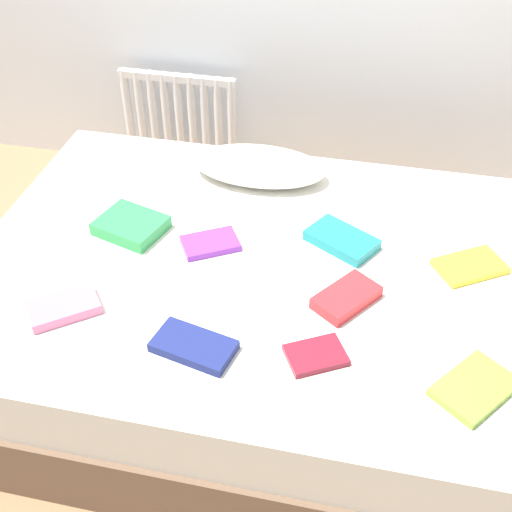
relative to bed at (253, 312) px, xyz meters
name	(u,v)px	position (x,y,z in m)	size (l,w,h in m)	color
ground_plane	(253,357)	(0.00, 0.00, -0.25)	(8.00, 8.00, 0.00)	#93704C
bed	(253,312)	(0.00, 0.00, 0.00)	(2.00, 1.50, 0.50)	brown
radiator	(180,118)	(-0.65, 1.20, 0.11)	(0.60, 0.04, 0.48)	white
pillow	(259,166)	(-0.09, 0.53, 0.31)	(0.54, 0.29, 0.11)	white
textbook_pink	(64,308)	(-0.53, -0.38, 0.27)	(0.22, 0.13, 0.04)	pink
textbook_maroon	(316,355)	(0.28, -0.40, 0.26)	(0.17, 0.12, 0.02)	maroon
textbook_yellow	(470,266)	(0.74, 0.12, 0.26)	(0.23, 0.14, 0.02)	yellow
textbook_navy	(194,346)	(-0.08, -0.44, 0.27)	(0.24, 0.13, 0.03)	navy
textbook_green	(131,226)	(-0.47, 0.07, 0.28)	(0.23, 0.19, 0.05)	green
textbook_lime	(475,388)	(0.73, -0.42, 0.27)	(0.23, 0.16, 0.03)	#8CC638
textbook_teal	(342,240)	(0.29, 0.16, 0.27)	(0.24, 0.15, 0.04)	teal
textbook_red	(346,298)	(0.34, -0.14, 0.27)	(0.22, 0.12, 0.04)	red
textbook_purple	(210,243)	(-0.17, 0.05, 0.27)	(0.20, 0.13, 0.02)	purple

